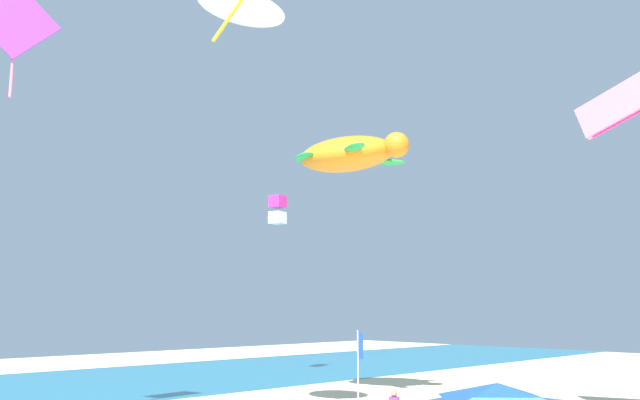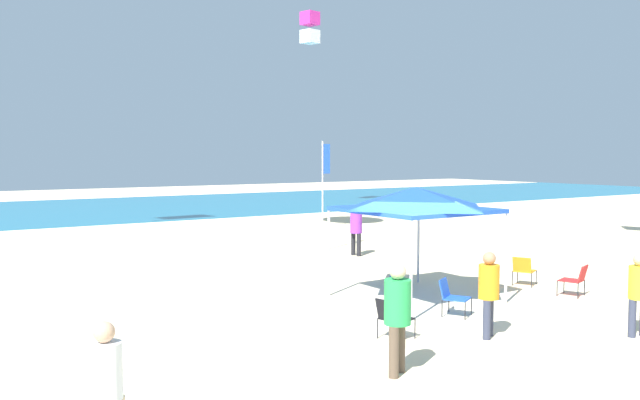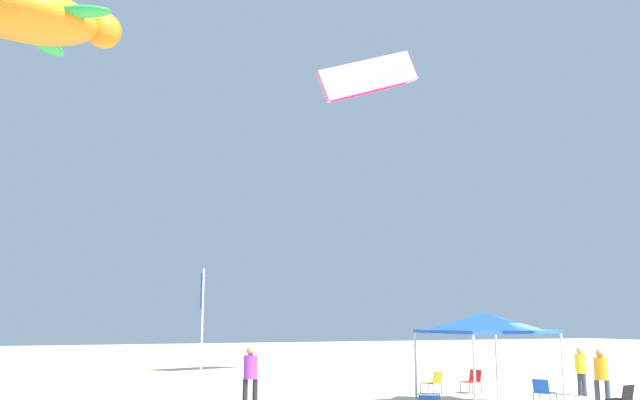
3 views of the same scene
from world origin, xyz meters
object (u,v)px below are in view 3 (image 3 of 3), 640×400
at_px(folding_chair_near_cooler, 623,397).
at_px(kite_parafoil_pink, 368,77).
at_px(person_far_stroller, 581,367).
at_px(person_watching_sky, 601,372).
at_px(folding_chair_left_of_tent, 543,390).
at_px(kite_turtle_orange, 25,14).
at_px(cooler_box, 429,400).
at_px(folding_chair_facing_ocean, 434,381).
at_px(banner_flag, 202,324).
at_px(canopy_tent, 485,323).
at_px(folding_chair_right_of_tent, 473,380).
at_px(person_beachcomber, 250,371).

relative_size(folding_chair_near_cooler, kite_parafoil_pink, 0.16).
bearing_deg(person_far_stroller, kite_parafoil_pink, 37.58).
xyz_separation_m(person_watching_sky, person_far_stroller, (2.54, -1.59, -0.03)).
bearing_deg(person_far_stroller, folding_chair_near_cooler, 162.26).
bearing_deg(folding_chair_left_of_tent, folding_chair_near_cooler, 169.22).
bearing_deg(kite_turtle_orange, cooler_box, -46.07).
distance_m(folding_chair_left_of_tent, folding_chair_facing_ocean, 4.27).
bearing_deg(banner_flag, canopy_tent, -108.27).
xyz_separation_m(folding_chair_left_of_tent, cooler_box, (1.18, 3.31, -0.27)).
distance_m(canopy_tent, cooler_box, 2.88).
height_order(banner_flag, kite_turtle_orange, kite_turtle_orange).
bearing_deg(kite_parafoil_pink, person_watching_sky, 100.52).
distance_m(folding_chair_near_cooler, kite_parafoil_pink, 18.45).
distance_m(cooler_box, banner_flag, 7.21).
bearing_deg(folding_chair_right_of_tent, folding_chair_left_of_tent, -22.00).
distance_m(person_far_stroller, kite_parafoil_pink, 15.85).
distance_m(person_far_stroller, kite_turtle_orange, 23.47).
distance_m(folding_chair_right_of_tent, cooler_box, 4.62).
bearing_deg(person_far_stroller, folding_chair_facing_ocean, 77.64).
bearing_deg(folding_chair_left_of_tent, person_beachcomber, 38.57).
relative_size(folding_chair_left_of_tent, kite_turtle_orange, 0.12).
height_order(folding_chair_near_cooler, person_watching_sky, person_watching_sky).
height_order(person_beachcomber, kite_turtle_orange, kite_turtle_orange).
height_order(folding_chair_right_of_tent, person_far_stroller, person_far_stroller).
bearing_deg(kite_parafoil_pink, person_far_stroller, 113.38).
xyz_separation_m(canopy_tent, person_watching_sky, (-1.11, -3.42, -1.49)).
bearing_deg(folding_chair_near_cooler, folding_chair_left_of_tent, -82.65).
relative_size(person_far_stroller, kite_turtle_orange, 0.24).
xyz_separation_m(cooler_box, kite_parafoil_pink, (9.12, -2.72, 13.62)).
bearing_deg(folding_chair_right_of_tent, banner_flag, -102.65).
xyz_separation_m(canopy_tent, banner_flag, (2.69, 8.15, -0.03)).
relative_size(folding_chair_left_of_tent, folding_chair_right_of_tent, 1.00).
bearing_deg(folding_chair_facing_ocean, cooler_box, 30.95).
bearing_deg(banner_flag, folding_chair_near_cooler, -117.26).
bearing_deg(person_watching_sky, folding_chair_near_cooler, 119.55).
height_order(folding_chair_left_of_tent, banner_flag, banner_flag).
distance_m(folding_chair_left_of_tent, banner_flag, 10.55).
bearing_deg(kite_parafoil_pink, folding_chair_right_of_tent, 96.80).
xyz_separation_m(folding_chair_near_cooler, person_watching_sky, (1.68, -0.92, 0.53)).
height_order(folding_chair_left_of_tent, folding_chair_facing_ocean, same).
distance_m(folding_chair_left_of_tent, folding_chair_right_of_tent, 4.08).
distance_m(folding_chair_facing_ocean, person_watching_sky, 5.65).
relative_size(folding_chair_near_cooler, folding_chair_left_of_tent, 1.00).
bearing_deg(cooler_box, person_watching_sky, -110.39).
relative_size(cooler_box, person_beachcomber, 0.41).
distance_m(folding_chair_facing_ocean, kite_parafoil_pink, 14.76).
height_order(folding_chair_facing_ocean, kite_turtle_orange, kite_turtle_orange).
relative_size(folding_chair_facing_ocean, kite_turtle_orange, 0.12).
distance_m(folding_chair_near_cooler, person_beachcomber, 10.73).
bearing_deg(folding_chair_near_cooler, kite_parafoil_pink, -94.60).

